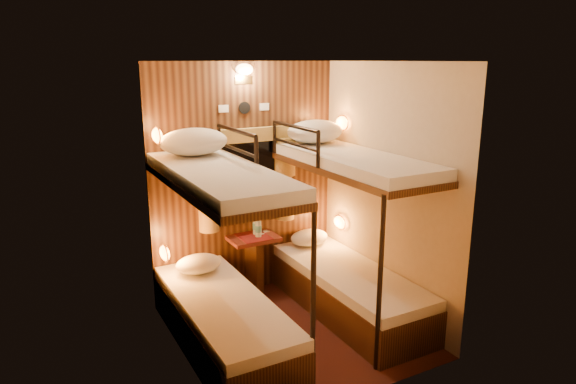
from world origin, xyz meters
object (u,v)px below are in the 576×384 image
bottle_right (256,225)px  table (254,258)px  bunk_left (222,286)px  bunk_right (349,259)px  bottle_left (258,228)px

bottle_right → table: bearing=-132.5°
bunk_left → table: bunk_left is taller
bunk_left → table: bearing=50.3°
bunk_left → bunk_right: 1.30m
bottle_left → bottle_right: 0.09m
table → bottle_right: bearing=47.5°
bunk_left → bunk_right: (1.30, 0.00, 0.00)m
bunk_right → table: (-0.65, 0.78, -0.14)m
table → bottle_left: bearing=-35.5°
bunk_right → bottle_left: bearing=128.9°
bunk_right → bottle_right: bunk_right is taller
bunk_left → table: size_ratio=2.90×
bunk_right → bottle_left: size_ratio=8.17×
table → bottle_left: (0.04, -0.03, 0.34)m
table → bottle_right: bottle_right is taller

